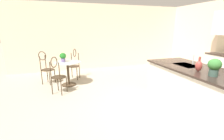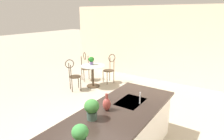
{
  "view_description": "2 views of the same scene",
  "coord_description": "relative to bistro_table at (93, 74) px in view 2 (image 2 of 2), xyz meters",
  "views": [
    {
      "loc": [
        2.64,
        -1.9,
        1.75
      ],
      "look_at": [
        -0.64,
        -0.82,
        0.84
      ],
      "focal_mm": 25.83,
      "sensor_mm": 36.0,
      "label": 1
    },
    {
      "loc": [
        2.59,
        2.33,
        2.44
      ],
      "look_at": [
        -1.26,
        -0.22,
        1.09
      ],
      "focal_mm": 31.38,
      "sensor_mm": 36.0,
      "label": 2
    }
  ],
  "objects": [
    {
      "name": "wall_left_window",
      "position": [
        -1.93,
        1.7,
        0.9
      ],
      "size": [
        0.12,
        7.8,
        2.7
      ],
      "primitive_type": "cube",
      "color": "beige",
      "rests_on": "ground"
    },
    {
      "name": "chair_toward_desk",
      "position": [
        -0.39,
        -0.65,
        0.13
      ],
      "size": [
        0.52,
        0.52,
        1.04
      ],
      "color": "#3D2D1E",
      "rests_on": "ground"
    },
    {
      "name": "potted_plant_counter_far",
      "position": [
        3.48,
        2.63,
        0.63
      ],
      "size": [
        0.2,
        0.2,
        0.28
      ],
      "color": "#385147",
      "rests_on": "kitchen_island"
    },
    {
      "name": "bistro_table",
      "position": [
        0.0,
        0.0,
        0.0
      ],
      "size": [
        0.8,
        0.8,
        0.74
      ],
      "color": "#3D2D1E",
      "rests_on": "ground"
    },
    {
      "name": "vase_on_counter",
      "position": [
        2.58,
        2.38,
        0.58
      ],
      "size": [
        0.13,
        0.13,
        0.29
      ],
      "color": "#993D38",
      "rests_on": "kitchen_island"
    },
    {
      "name": "potted_plant_on_table",
      "position": [
        -0.08,
        -0.11,
        0.45
      ],
      "size": [
        0.19,
        0.19,
        0.27
      ],
      "color": "#7A669E",
      "rests_on": "bistro_table"
    },
    {
      "name": "kitchen_island",
      "position": [
        2.62,
        2.55,
        0.02
      ],
      "size": [
        2.8,
        1.06,
        0.92
      ],
      "color": "white",
      "rests_on": "ground"
    },
    {
      "name": "potted_plant_counter_near",
      "position": [
        2.93,
        2.36,
        0.65
      ],
      "size": [
        0.22,
        0.22,
        0.31
      ],
      "color": "#385147",
      "rests_on": "kitchen_island"
    },
    {
      "name": "chair_near_window",
      "position": [
        -0.64,
        0.26,
        0.13
      ],
      "size": [
        0.52,
        0.5,
        1.04
      ],
      "color": "#3D2D1E",
      "rests_on": "ground"
    },
    {
      "name": "sink_faucet",
      "position": [
        2.08,
        2.73,
        0.58
      ],
      "size": [
        0.02,
        0.02,
        0.22
      ],
      "primitive_type": "cylinder",
      "color": "#B2B5BA",
      "rests_on": "kitchen_island"
    },
    {
      "name": "ground_plane",
      "position": [
        2.33,
        1.7,
        -0.45
      ],
      "size": [
        40.0,
        40.0,
        0.0
      ],
      "primitive_type": "plane",
      "color": "#B2A893"
    },
    {
      "name": "chair_by_island",
      "position": [
        0.62,
        -0.31,
        0.13
      ],
      "size": [
        0.52,
        0.52,
        1.04
      ],
      "color": "#3D2D1E",
      "rests_on": "ground"
    }
  ]
}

